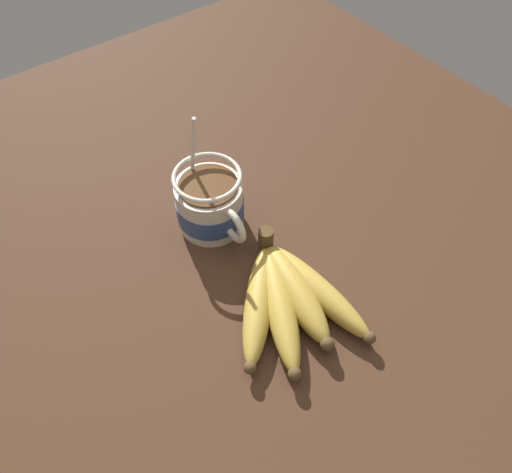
# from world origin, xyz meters

# --- Properties ---
(table) EXTENTS (1.17, 1.17, 0.04)m
(table) POSITION_xyz_m (0.00, 0.00, 0.02)
(table) COLOR #422819
(table) RESTS_ON ground
(coffee_mug) EXTENTS (0.13, 0.09, 0.17)m
(coffee_mug) POSITION_xyz_m (-0.07, 0.03, 0.08)
(coffee_mug) COLOR beige
(coffee_mug) RESTS_ON table
(banana_bunch) EXTENTS (0.19, 0.16, 0.04)m
(banana_bunch) POSITION_xyz_m (0.09, 0.03, 0.05)
(banana_bunch) COLOR #4C381E
(banana_bunch) RESTS_ON table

